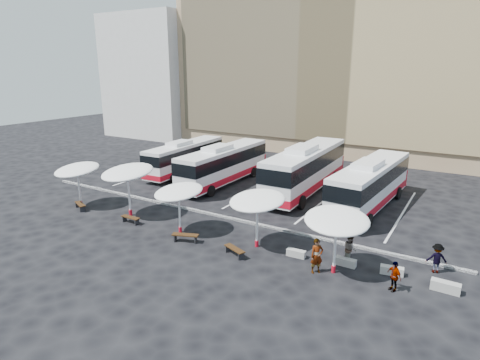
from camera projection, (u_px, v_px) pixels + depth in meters
The scene contains 26 objects.
ground at pixel (207, 217), 28.97m from camera, with size 120.00×120.00×0.00m, color black.
sandstone_building at pixel (349, 49), 51.79m from camera, with size 42.00×18.25×29.60m.
apartment_block at pixel (165, 76), 63.51m from camera, with size 14.00×14.00×18.00m, color silver.
curb_divider at pixel (211, 214), 29.36m from camera, with size 34.00×0.25×0.15m, color black.
bay_lines at pixel (259, 189), 35.56m from camera, with size 24.15×12.00×0.01m.
bus_0 at pixel (185, 156), 40.56m from camera, with size 2.83×10.82×3.41m.
bus_1 at pixel (224, 164), 36.81m from camera, with size 2.79×11.72×3.72m.
bus_2 at pixel (306, 168), 34.31m from camera, with size 3.28×13.24×4.18m.
bus_3 at pixel (371, 183), 30.37m from camera, with size 3.45×12.29×3.85m.
sunshade_0 at pixel (77, 170), 30.44m from camera, with size 3.77×3.80×3.44m.
sunshade_1 at pixel (127, 172), 28.42m from camera, with size 4.43×4.46×3.82m.
sunshade_2 at pixel (179, 192), 25.55m from camera, with size 4.14×4.16×3.27m.
sunshade_3 at pixel (257, 201), 23.42m from camera, with size 4.08×4.11×3.44m.
sunshade_4 at pixel (337, 220), 20.36m from camera, with size 4.20×4.23×3.46m.
wood_bench_0 at pixel (80, 205), 30.40m from camera, with size 1.59×0.98×0.48m.
wood_bench_1 at pixel (131, 218), 27.75m from camera, with size 1.50×0.40×0.46m.
wood_bench_2 at pixel (185, 236), 24.74m from camera, with size 1.69×0.99×0.50m.
wood_bench_3 at pixel (235, 250), 22.94m from camera, with size 1.57×0.95×0.47m.
conc_bench_0 at pixel (296, 253), 22.87m from camera, with size 1.09×0.36×0.41m, color gray.
conc_bench_1 at pixel (345, 262), 21.82m from camera, with size 1.14×0.38×0.43m, color gray.
conc_bench_2 at pixel (392, 271), 20.90m from camera, with size 1.16×0.39×0.44m, color gray.
conc_bench_3 at pixel (446, 287), 19.31m from camera, with size 1.32×0.44×0.50m, color gray.
passenger_0 at pixel (317, 256), 20.89m from camera, with size 0.70×0.46×1.91m, color black.
passenger_1 at pixel (350, 249), 21.99m from camera, with size 0.81×0.63×1.66m, color black.
passenger_2 at pixel (394, 276), 19.26m from camera, with size 0.90×0.37×1.54m, color black.
passenger_3 at pixel (437, 258), 20.96m from camera, with size 1.05×0.60×1.62m, color black.
Camera 1 is at (16.09, -22.00, 10.46)m, focal length 30.00 mm.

